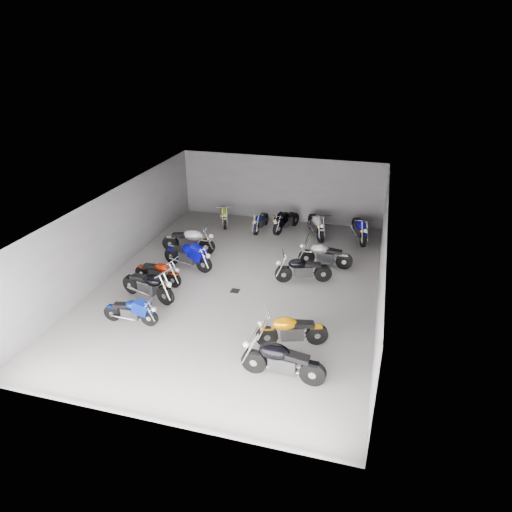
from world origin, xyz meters
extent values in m
plane|color=gray|center=(0.00, 0.00, 0.00)|extent=(14.00, 14.00, 0.00)
cube|color=gray|center=(0.00, 7.00, 1.60)|extent=(10.00, 0.10, 3.20)
cube|color=gray|center=(-5.00, 0.00, 1.60)|extent=(0.10, 14.00, 3.20)
cube|color=gray|center=(5.00, 0.00, 1.60)|extent=(0.10, 14.00, 3.20)
cube|color=black|center=(0.00, 0.00, 3.22)|extent=(10.00, 14.00, 0.04)
cube|color=black|center=(0.00, -0.50, 0.01)|extent=(0.32, 0.32, 0.01)
cylinder|color=black|center=(-1.96, -3.31, 0.28)|extent=(0.57, 0.14, 0.57)
cylinder|color=black|center=(-3.25, -3.35, 0.28)|extent=(0.57, 0.15, 0.57)
cube|color=#2D2D30|center=(-2.60, -3.33, 0.37)|extent=(0.59, 0.29, 0.36)
ellipsoid|color=navy|center=(-2.41, -3.33, 0.66)|extent=(0.62, 0.38, 0.32)
cube|color=black|center=(-2.89, -3.34, 0.62)|extent=(0.55, 0.27, 0.16)
cylinder|color=black|center=(-2.02, -2.00, 0.35)|extent=(0.70, 0.31, 0.69)
cylinder|color=black|center=(-3.54, -1.61, 0.35)|extent=(0.71, 0.33, 0.69)
cube|color=#2D2D30|center=(-2.78, -1.80, 0.45)|extent=(0.76, 0.49, 0.43)
ellipsoid|color=black|center=(-2.55, -1.86, 0.80)|extent=(0.82, 0.60, 0.39)
cube|color=black|center=(-3.12, -1.72, 0.76)|extent=(0.71, 0.46, 0.20)
cylinder|color=black|center=(-2.26, -0.81, 0.30)|extent=(0.62, 0.21, 0.61)
cylinder|color=black|center=(-3.62, -0.62, 0.30)|extent=(0.62, 0.23, 0.61)
cube|color=#2D2D30|center=(-2.94, -0.71, 0.40)|extent=(0.65, 0.37, 0.38)
ellipsoid|color=maroon|center=(-2.74, -0.75, 0.70)|extent=(0.69, 0.47, 0.34)
cube|color=black|center=(-3.24, -0.67, 0.66)|extent=(0.61, 0.35, 0.17)
cylinder|color=black|center=(-1.61, 0.59, 0.34)|extent=(0.70, 0.30, 0.69)
cylinder|color=black|center=(-3.13, 0.96, 0.34)|extent=(0.71, 0.32, 0.69)
cube|color=#2D2D30|center=(-2.37, 0.77, 0.45)|extent=(0.76, 0.48, 0.43)
ellipsoid|color=#0604AE|center=(-2.14, 0.72, 0.80)|extent=(0.82, 0.60, 0.39)
cube|color=black|center=(-2.71, 0.86, 0.75)|extent=(0.71, 0.45, 0.20)
cylinder|color=black|center=(-2.10, 2.15, 0.36)|extent=(0.72, 0.18, 0.71)
cylinder|color=black|center=(-3.72, 2.08, 0.36)|extent=(0.72, 0.20, 0.71)
cube|color=#2D2D30|center=(-2.91, 2.11, 0.47)|extent=(0.74, 0.37, 0.45)
ellipsoid|color=silver|center=(-2.67, 2.12, 0.83)|extent=(0.78, 0.48, 0.40)
cube|color=black|center=(-3.27, 2.10, 0.78)|extent=(0.69, 0.34, 0.20)
cylinder|color=black|center=(1.86, -4.59, 0.36)|extent=(0.72, 0.18, 0.72)
cylinder|color=black|center=(3.49, -4.67, 0.36)|extent=(0.72, 0.20, 0.72)
cube|color=#2D2D30|center=(2.68, -4.63, 0.47)|extent=(0.74, 0.37, 0.45)
ellipsoid|color=black|center=(2.43, -4.62, 0.83)|extent=(0.78, 0.48, 0.40)
cube|color=black|center=(3.03, -4.65, 0.78)|extent=(0.70, 0.34, 0.20)
cylinder|color=black|center=(1.91, -3.35, 0.33)|extent=(0.67, 0.34, 0.66)
cylinder|color=black|center=(3.33, -2.86, 0.33)|extent=(0.68, 0.36, 0.66)
cube|color=#2D2D30|center=(2.62, -3.11, 0.44)|extent=(0.74, 0.51, 0.41)
ellipsoid|color=orange|center=(2.41, -3.18, 0.77)|extent=(0.80, 0.62, 0.37)
cube|color=black|center=(2.94, -3.00, 0.73)|extent=(0.69, 0.48, 0.19)
cylinder|color=black|center=(1.55, 0.65, 0.33)|extent=(0.67, 0.32, 0.66)
cylinder|color=black|center=(2.97, 1.09, 0.33)|extent=(0.67, 0.34, 0.66)
cube|color=#2D2D30|center=(2.26, 0.87, 0.43)|extent=(0.73, 0.49, 0.41)
ellipsoid|color=black|center=(2.04, 0.80, 0.76)|extent=(0.79, 0.60, 0.37)
cube|color=black|center=(2.57, 0.97, 0.72)|extent=(0.68, 0.46, 0.19)
cylinder|color=black|center=(2.14, 2.29, 0.33)|extent=(0.66, 0.15, 0.66)
cylinder|color=black|center=(3.64, 2.33, 0.33)|extent=(0.67, 0.17, 0.66)
cube|color=#2D2D30|center=(2.89, 2.31, 0.43)|extent=(0.68, 0.33, 0.41)
ellipsoid|color=#98989C|center=(2.66, 2.31, 0.76)|extent=(0.71, 0.43, 0.37)
cube|color=black|center=(3.22, 2.32, 0.72)|extent=(0.64, 0.31, 0.19)
cylinder|color=black|center=(-2.27, 5.01, 0.32)|extent=(0.36, 0.64, 0.63)
cylinder|color=black|center=(-2.81, 6.34, 0.32)|extent=(0.38, 0.64, 0.63)
cube|color=#2D2D30|center=(-2.54, 5.67, 0.42)|extent=(0.52, 0.71, 0.40)
ellipsoid|color=gold|center=(-2.46, 5.47, 0.73)|extent=(0.62, 0.77, 0.36)
cube|color=black|center=(-2.66, 5.97, 0.69)|extent=(0.48, 0.66, 0.18)
cylinder|color=black|center=(-0.64, 4.73, 0.29)|extent=(0.16, 0.59, 0.59)
cylinder|color=black|center=(-0.54, 6.06, 0.29)|extent=(0.18, 0.59, 0.59)
cube|color=#2D2D30|center=(-0.59, 5.39, 0.38)|extent=(0.32, 0.61, 0.37)
ellipsoid|color=navy|center=(-0.60, 5.19, 0.68)|extent=(0.41, 0.65, 0.33)
cube|color=black|center=(-0.57, 5.69, 0.64)|extent=(0.30, 0.57, 0.17)
cylinder|color=black|center=(0.33, 4.99, 0.32)|extent=(0.35, 0.64, 0.64)
cylinder|color=black|center=(0.85, 6.33, 0.32)|extent=(0.37, 0.65, 0.64)
cube|color=#2D2D30|center=(0.59, 5.66, 0.42)|extent=(0.51, 0.71, 0.40)
ellipsoid|color=black|center=(0.51, 5.46, 0.74)|extent=(0.62, 0.78, 0.36)
cube|color=black|center=(0.71, 5.96, 0.70)|extent=(0.48, 0.67, 0.18)
cylinder|color=black|center=(2.35, 4.70, 0.35)|extent=(0.41, 0.70, 0.71)
cylinder|color=black|center=(1.71, 6.17, 0.35)|extent=(0.43, 0.71, 0.71)
cube|color=#2D2D30|center=(2.03, 5.43, 0.46)|extent=(0.59, 0.79, 0.44)
ellipsoid|color=#BBBCC3|center=(2.13, 5.21, 0.82)|extent=(0.70, 0.86, 0.40)
cube|color=black|center=(1.89, 5.76, 0.77)|extent=(0.55, 0.74, 0.20)
cylinder|color=black|center=(4.24, 4.69, 0.35)|extent=(0.34, 0.71, 0.70)
cylinder|color=black|center=(3.76, 6.21, 0.35)|extent=(0.37, 0.72, 0.70)
cube|color=#2D2D30|center=(4.00, 5.45, 0.46)|extent=(0.53, 0.78, 0.44)
ellipsoid|color=#0F0B8D|center=(4.07, 5.22, 0.81)|extent=(0.64, 0.84, 0.39)
cube|color=black|center=(3.90, 5.79, 0.77)|extent=(0.49, 0.73, 0.20)
camera|label=1|loc=(4.55, -14.19, 8.35)|focal=32.00mm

